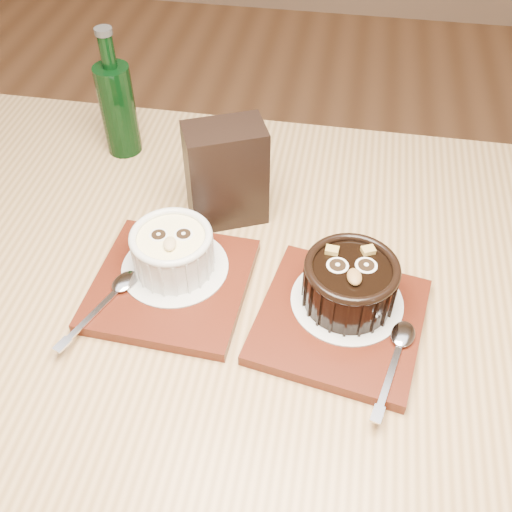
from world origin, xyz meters
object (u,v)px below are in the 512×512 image
(ramekin_dark, at_px, (350,281))
(green_bottle, at_px, (118,107))
(tray_left, at_px, (171,284))
(condiment_stand, at_px, (226,174))
(tray_right, at_px, (340,321))
(ramekin_white, at_px, (173,249))
(table, at_px, (236,355))

(ramekin_dark, distance_m, green_bottle, 0.44)
(tray_left, relative_size, condiment_stand, 1.29)
(tray_right, height_order, green_bottle, green_bottle)
(tray_left, height_order, green_bottle, green_bottle)
(ramekin_white, xyz_separation_m, tray_right, (0.20, -0.04, -0.04))
(tray_left, height_order, ramekin_dark, ramekin_dark)
(ramekin_dark, height_order, condiment_stand, condiment_stand)
(table, height_order, ramekin_dark, ramekin_dark)
(tray_right, bearing_deg, ramekin_dark, 76.75)
(tray_left, bearing_deg, tray_right, -5.92)
(tray_left, relative_size, tray_right, 1.00)
(table, height_order, tray_left, tray_left)
(table, xyz_separation_m, ramekin_white, (-0.08, 0.04, 0.14))
(condiment_stand, bearing_deg, ramekin_dark, -39.48)
(green_bottle, bearing_deg, ramekin_white, -59.08)
(tray_left, height_order, tray_right, same)
(tray_right, bearing_deg, ramekin_white, 168.33)
(table, relative_size, tray_right, 6.69)
(ramekin_white, distance_m, ramekin_dark, 0.21)
(table, bearing_deg, ramekin_white, 152.77)
(ramekin_white, height_order, condiment_stand, condiment_stand)
(ramekin_dark, height_order, green_bottle, green_bottle)
(ramekin_white, bearing_deg, green_bottle, 109.03)
(tray_right, xyz_separation_m, green_bottle, (-0.35, 0.29, 0.07))
(table, relative_size, ramekin_white, 12.32)
(ramekin_white, distance_m, tray_right, 0.21)
(table, height_order, green_bottle, green_bottle)
(tray_left, bearing_deg, green_bottle, 118.85)
(table, relative_size, condiment_stand, 8.60)
(table, distance_m, tray_left, 0.13)
(ramekin_white, distance_m, condiment_stand, 0.13)
(tray_right, height_order, condiment_stand, condiment_stand)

